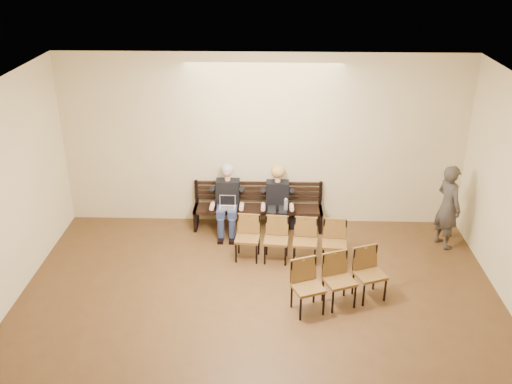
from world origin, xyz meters
TOP-DOWN VIEW (x-y plane):
  - room_walls at (0.00, 0.79)m, footprint 8.02×10.01m
  - bench at (-0.09, 4.65)m, footprint 2.60×0.90m
  - seated_man at (-0.69, 4.53)m, footprint 0.58×0.80m
  - seated_woman at (0.30, 4.53)m, footprint 0.56×0.77m
  - laptop at (-0.68, 4.31)m, footprint 0.37×0.32m
  - water_bottle at (0.46, 4.30)m, footprint 0.09×0.09m
  - bag at (0.50, 4.75)m, footprint 0.46×0.37m
  - passerby at (3.50, 4.05)m, footprint 0.69×0.82m
  - chair_row_front at (0.54, 3.37)m, footprint 2.04×0.63m
  - chair_row_back at (1.29, 2.06)m, footprint 1.63×1.01m

SIDE VIEW (x-z plane):
  - bag at x=0.50m, z-range 0.00..0.30m
  - bench at x=-0.09m, z-range 0.00..0.45m
  - chair_row_front at x=0.54m, z-range 0.00..0.83m
  - chair_row_back at x=1.29m, z-range 0.00..0.87m
  - laptop at x=-0.68m, z-range 0.45..0.68m
  - water_bottle at x=0.46m, z-range 0.45..0.70m
  - seated_woman at x=0.30m, z-range 0.00..1.30m
  - seated_man at x=-0.69m, z-range 0.00..1.39m
  - passerby at x=3.50m, z-range 0.00..1.90m
  - room_walls at x=0.00m, z-range 0.78..4.29m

